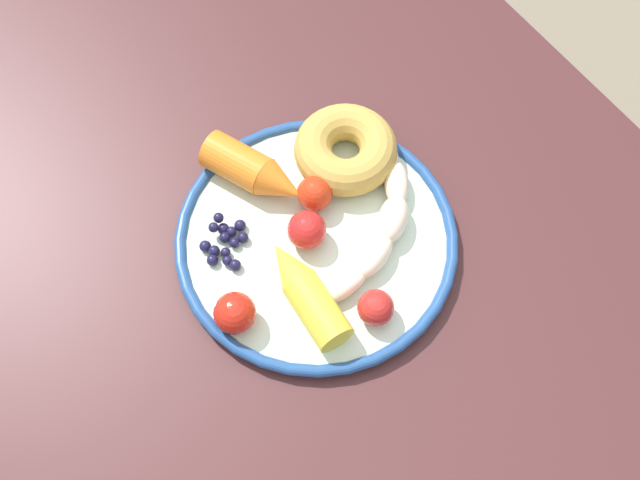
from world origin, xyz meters
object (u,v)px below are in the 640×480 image
(blueberry_pile, at_px, (225,242))
(carrot_yellow, at_px, (305,292))
(dining_table, at_px, (317,279))
(tomato_extra, at_px, (235,313))
(tomato_near, at_px, (373,310))
(tomato_mid, at_px, (307,230))
(plate, at_px, (320,241))
(carrot_orange, at_px, (255,172))
(banana, at_px, (383,218))
(donut, at_px, (346,150))
(tomato_far, at_px, (315,193))

(blueberry_pile, bearing_deg, carrot_yellow, 19.49)
(dining_table, distance_m, tomato_extra, 0.17)
(carrot_yellow, relative_size, blueberry_pile, 1.92)
(dining_table, height_order, carrot_yellow, carrot_yellow)
(tomato_near, bearing_deg, tomato_mid, -177.58)
(plate, bearing_deg, carrot_orange, -170.00)
(plate, height_order, banana, banana)
(donut, xyz_separation_m, tomato_far, (0.02, -0.06, -0.00))
(dining_table, relative_size, banana, 7.52)
(carrot_orange, bearing_deg, tomato_near, 3.33)
(tomato_mid, bearing_deg, tomato_far, 134.65)
(donut, distance_m, tomato_far, 0.06)
(carrot_yellow, relative_size, tomato_near, 3.31)
(banana, height_order, carrot_yellow, carrot_yellow)
(banana, distance_m, carrot_yellow, 0.11)
(donut, xyz_separation_m, tomato_mid, (0.05, -0.09, -0.00))
(donut, height_order, tomato_mid, same)
(donut, distance_m, tomato_extra, 0.21)
(carrot_yellow, xyz_separation_m, donut, (-0.11, 0.12, 0.00))
(plate, bearing_deg, tomato_extra, -77.77)
(blueberry_pile, xyz_separation_m, tomato_far, (0.01, 0.10, 0.01))
(blueberry_pile, bearing_deg, tomato_extra, -24.09)
(dining_table, xyz_separation_m, donut, (-0.06, 0.08, 0.12))
(carrot_yellow, distance_m, tomato_mid, 0.06)
(plate, xyz_separation_m, tomato_far, (-0.04, 0.02, 0.02))
(donut, bearing_deg, banana, -9.40)
(carrot_yellow, distance_m, donut, 0.16)
(donut, relative_size, blueberry_pile, 1.77)
(tomato_far, bearing_deg, tomato_extra, -64.76)
(blueberry_pile, height_order, tomato_far, tomato_far)
(dining_table, bearing_deg, banana, 69.56)
(plate, bearing_deg, blueberry_pile, -121.76)
(carrot_yellow, height_order, blueberry_pile, carrot_yellow)
(tomato_mid, bearing_deg, carrot_yellow, -35.46)
(tomato_extra, bearing_deg, plate, 102.23)
(blueberry_pile, relative_size, tomato_mid, 1.56)
(tomato_near, height_order, tomato_far, tomato_far)
(carrot_yellow, bearing_deg, tomato_near, 39.54)
(blueberry_pile, xyz_separation_m, tomato_near, (0.14, 0.07, 0.01))
(dining_table, xyz_separation_m, blueberry_pile, (-0.05, -0.08, 0.11))
(blueberry_pile, bearing_deg, tomato_mid, 59.83)
(tomato_mid, relative_size, tomato_far, 1.07)
(tomato_far, bearing_deg, tomato_near, -10.99)
(banana, distance_m, blueberry_pile, 0.16)
(carrot_orange, distance_m, tomato_far, 0.07)
(carrot_orange, height_order, carrot_yellow, carrot_orange)
(tomato_near, bearing_deg, carrot_yellow, -140.46)
(plate, bearing_deg, banana, 71.68)
(dining_table, height_order, tomato_extra, tomato_extra)
(blueberry_pile, bearing_deg, donut, 94.64)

